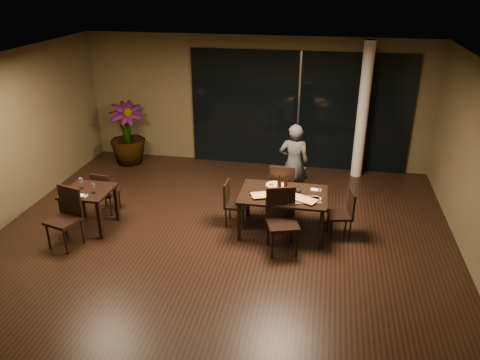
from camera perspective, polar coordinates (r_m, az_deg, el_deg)
name	(u,v)px	position (r m, az deg, el deg)	size (l,w,h in m)	color
ground	(217,249)	(7.95, -2.79, -8.42)	(8.00, 8.00, 0.00)	black
wall_back	(256,101)	(11.03, 1.98, 9.54)	(8.00, 0.10, 3.00)	brown
ceiling	(213,68)	(6.82, -3.30, 13.51)	(8.00, 8.00, 0.04)	silver
window_panel	(299,111)	(10.88, 7.15, 8.35)	(5.00, 0.06, 2.70)	black
column	(363,111)	(10.55, 14.74, 8.09)	(0.24, 0.24, 3.00)	white
main_table	(283,197)	(8.16, 5.27, -2.12)	(1.50, 1.00, 0.75)	black
side_table	(89,196)	(8.71, -17.96, -1.92)	(0.80, 0.80, 0.75)	black
chair_main_far	(283,186)	(8.85, 5.21, -0.75)	(0.49, 0.49, 1.01)	black
chair_main_near	(282,217)	(7.71, 5.09, -4.49)	(0.62, 0.62, 1.06)	black
chair_main_left	(232,201)	(8.47, -0.95, -2.57)	(0.40, 0.40, 0.84)	black
chair_main_right	(344,212)	(8.28, 12.62, -3.77)	(0.47, 0.47, 0.86)	black
chair_side_far	(104,191)	(9.22, -16.21, -1.27)	(0.43, 0.43, 0.84)	black
chair_side_near	(67,214)	(8.34, -20.39, -3.88)	(0.58, 0.58, 1.02)	black
diner	(294,164)	(9.26, 6.57, 1.99)	(0.55, 0.37, 1.62)	#2D3032
potted_plant	(127,134)	(11.49, -13.59, 5.50)	(0.80, 0.80, 1.48)	#24531B
pizza_board_left	(266,196)	(8.01, 3.18, -1.94)	(0.49, 0.25, 0.01)	#442716
pizza_board_right	(302,200)	(7.92, 7.61, -2.44)	(0.60, 0.30, 0.01)	#4E3319
oblong_pizza_left	(266,195)	(8.00, 3.18, -1.83)	(0.47, 0.23, 0.02)	maroon
oblong_pizza_right	(302,199)	(7.92, 7.62, -2.33)	(0.47, 0.22, 0.02)	maroon
round_pizza	(275,185)	(8.41, 4.31, -0.64)	(0.33, 0.33, 0.01)	red
bottle_a	(279,184)	(8.09, 4.81, -0.49)	(0.07, 0.07, 0.33)	black
bottle_b	(285,186)	(8.09, 5.57, -0.72)	(0.06, 0.06, 0.27)	black
bottle_c	(286,183)	(8.19, 5.57, -0.36)	(0.06, 0.06, 0.29)	black
tumbler_left	(271,187)	(8.24, 3.86, -0.86)	(0.08, 0.08, 0.10)	white
tumbler_right	(298,189)	(8.20, 7.14, -1.14)	(0.08, 0.08, 0.10)	white
napkin_near	(316,198)	(8.01, 9.20, -2.23)	(0.18, 0.10, 0.01)	silver
napkin_far	(316,190)	(8.32, 9.22, -1.19)	(0.18, 0.10, 0.01)	white
wine_glass_a	(81,183)	(8.71, -18.83, -0.39)	(0.09, 0.09, 0.20)	white
wine_glass_b	(93,188)	(8.48, -17.47, -0.93)	(0.08, 0.08, 0.18)	white
side_napkin	(82,196)	(8.45, -18.71, -1.82)	(0.18, 0.11, 0.01)	white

